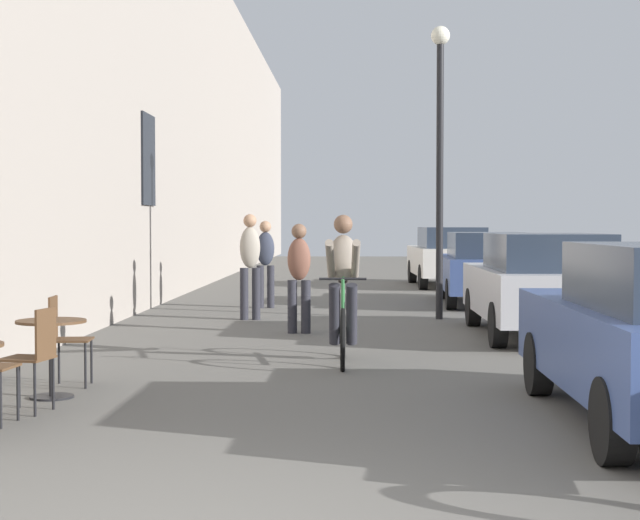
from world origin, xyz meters
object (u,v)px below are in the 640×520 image
object	(u,v)px
cafe_chair_mid_toward_wall	(35,352)
pedestrian_mid	(250,260)
cafe_chair_mid_toward_street	(64,334)
parked_car_second	(541,283)
parked_car_third	(485,267)
pedestrian_near	(299,272)
cyclist_on_bicycle	(343,292)
pedestrian_far	(265,259)
street_lamp	(440,134)
cafe_table_mid	(51,342)
parked_car_fourth	(449,256)

from	to	relation	value
cafe_chair_mid_toward_wall	pedestrian_mid	size ratio (longest dim) A/B	0.50
pedestrian_mid	cafe_chair_mid_toward_street	bearing A→B (deg)	-99.50
parked_car_second	parked_car_third	world-z (taller)	parked_car_second
pedestrian_near	cafe_chair_mid_toward_street	bearing A→B (deg)	-113.29
cafe_chair_mid_toward_street	pedestrian_near	xyz separation A→B (m)	(2.06, 4.79, 0.39)
cafe_chair_mid_toward_street	cyclist_on_bicycle	xyz separation A→B (m)	(2.74, 1.79, 0.29)
cafe_chair_mid_toward_wall	pedestrian_mid	distance (m)	8.23
cafe_chair_mid_toward_wall	parked_car_second	xyz separation A→B (m)	(5.36, 5.79, 0.25)
cyclist_on_bicycle	pedestrian_far	world-z (taller)	cyclist_on_bicycle
street_lamp	parked_car_third	xyz separation A→B (m)	(1.17, 3.06, -2.36)
cafe_table_mid	parked_car_fourth	world-z (taller)	parked_car_fourth
cafe_chair_mid_toward_street	cyclist_on_bicycle	world-z (taller)	cyclist_on_bicycle
cafe_table_mid	cafe_chair_mid_toward_wall	size ratio (longest dim) A/B	0.81
parked_car_fourth	pedestrian_mid	bearing A→B (deg)	-114.89
pedestrian_near	cafe_table_mid	bearing A→B (deg)	-110.04
cafe_chair_mid_toward_wall	street_lamp	size ratio (longest dim) A/B	0.18
pedestrian_mid	pedestrian_far	size ratio (longest dim) A/B	1.06
pedestrian_near	pedestrian_far	xyz separation A→B (m)	(-0.88, 4.37, 0.03)
pedestrian_near	pedestrian_far	bearing A→B (deg)	101.40
pedestrian_near	pedestrian_far	distance (m)	4.46
cafe_table_mid	cafe_chair_mid_toward_street	distance (m)	0.66
cafe_chair_mid_toward_wall	cyclist_on_bicycle	xyz separation A→B (m)	(2.59, 3.16, 0.29)
cafe_chair_mid_toward_wall	parked_car_third	xyz separation A→B (m)	(5.33, 11.44, 0.23)
cafe_table_mid	cyclist_on_bicycle	distance (m)	3.63
cafe_chair_mid_toward_wall	parked_car_second	world-z (taller)	parked_car_second
cyclist_on_bicycle	pedestrian_near	size ratio (longest dim) A/B	1.10
cafe_chair_mid_toward_wall	cafe_chair_mid_toward_street	bearing A→B (deg)	96.31
cyclist_on_bicycle	street_lamp	bearing A→B (deg)	73.31
pedestrian_near	parked_car_third	size ratio (longest dim) A/B	0.39
cafe_table_mid	street_lamp	world-z (taller)	street_lamp
pedestrian_mid	parked_car_fourth	size ratio (longest dim) A/B	0.41
cafe_table_mid	parked_car_second	xyz separation A→B (m)	(5.44, 5.08, 0.24)
cyclist_on_bicycle	parked_car_second	bearing A→B (deg)	43.47
cyclist_on_bicycle	street_lamp	xyz separation A→B (m)	(1.57, 5.23, 2.30)
cafe_chair_mid_toward_wall	street_lamp	bearing A→B (deg)	63.64
cyclist_on_bicycle	pedestrian_mid	bearing A→B (deg)	107.77
parked_car_second	parked_car_fourth	distance (m)	11.39
cyclist_on_bicycle	pedestrian_far	xyz separation A→B (m)	(-1.55, 7.37, 0.12)
cafe_table_mid	cafe_chair_mid_toward_wall	xyz separation A→B (m)	(0.07, -0.71, -0.00)
pedestrian_mid	street_lamp	size ratio (longest dim) A/B	0.36
cyclist_on_bicycle	parked_car_second	distance (m)	3.82
cafe_chair_mid_toward_wall	parked_car_fourth	bearing A→B (deg)	73.24
cafe_table_mid	pedestrian_far	bearing A→B (deg)	83.57
cafe_chair_mid_toward_street	street_lamp	bearing A→B (deg)	58.49
parked_car_second	parked_car_fourth	xyz separation A→B (m)	(-0.19, 11.39, 0.02)
cyclist_on_bicycle	parked_car_fourth	bearing A→B (deg)	79.55
cafe_table_mid	parked_car_second	distance (m)	7.44
cafe_chair_mid_toward_wall	pedestrian_near	xyz separation A→B (m)	(1.91, 6.16, 0.39)
cyclist_on_bicycle	parked_car_third	xyz separation A→B (m)	(2.74, 8.29, -0.06)
pedestrian_mid	cyclist_on_bicycle	bearing A→B (deg)	-72.23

